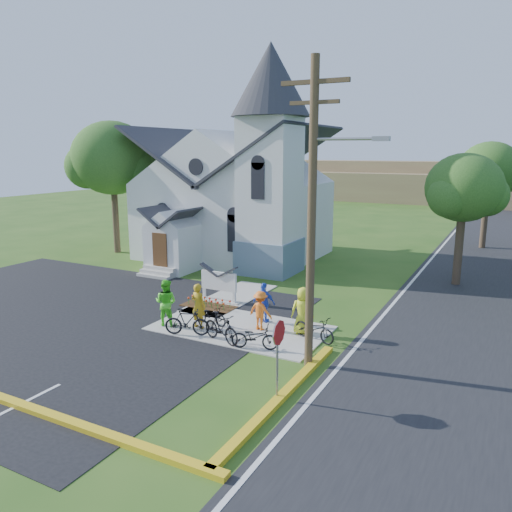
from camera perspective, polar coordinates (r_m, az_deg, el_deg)
The scene contains 23 objects.
ground at distance 21.02m, azimuth -6.09°, elevation -8.01°, with size 120.00×120.00×0.00m, color #2A5017.
parking_lot at distance 24.19m, azimuth -22.84°, elevation -6.19°, with size 20.00×16.00×0.02m, color black.
road at distance 32.17m, azimuth 25.09°, elevation -2.00°, with size 8.00×90.00×0.02m, color black.
sidewalk at distance 20.67m, azimuth -1.82°, elevation -8.23°, with size 7.00×4.00×0.05m, color #ACA79B.
church at distance 33.31m, azimuth -2.14°, elevation 8.70°, with size 12.35×12.00×13.00m.
church_sign at distance 23.90m, azimuth -4.27°, elevation -2.92°, with size 2.20×0.40×1.70m.
flower_bed at distance 23.45m, azimuth -5.40°, elevation -5.76°, with size 2.60×1.10×0.07m, color #3C2410.
utility_pole at distance 16.01m, azimuth 6.62°, elevation 5.58°, with size 3.45×0.28×10.00m.
stop_sign at distance 14.45m, azimuth 2.58°, elevation -9.92°, with size 0.11×0.76×2.48m.
tree_lot_corner at distance 36.40m, azimuth -16.11°, elevation 10.67°, with size 5.60×5.60×9.15m.
tree_road_near at distance 28.53m, azimuth 22.67°, elevation 7.15°, with size 4.00×4.00×7.05m.
tree_road_mid at distance 40.42m, azimuth 25.12°, elevation 8.93°, with size 4.40×4.40×7.80m.
distant_hills at distance 73.25m, azimuth 21.84°, elevation 7.26°, with size 61.00×10.00×5.60m.
cyclist_0 at distance 20.48m, azimuth -6.60°, elevation -5.67°, with size 0.68×0.45×1.86m, color #B88E15.
bike_0 at distance 20.95m, azimuth -5.20°, elevation -6.74°, with size 0.54×1.54×0.81m, color black.
cyclist_1 at distance 20.96m, azimuth -10.26°, elevation -5.24°, with size 0.95×0.74×1.95m, color #4EE22A.
bike_1 at distance 19.86m, azimuth -7.88°, elevation -7.47°, with size 0.51×1.79×1.08m, color black.
cyclist_2 at distance 21.04m, azimuth 0.93°, elevation -5.34°, with size 1.00×0.41×1.70m, color blue.
bike_2 at distance 18.40m, azimuth -0.16°, elevation -9.24°, with size 0.60×1.73×0.91m, color black.
cyclist_3 at distance 20.18m, azimuth 0.51°, elevation -6.24°, with size 1.04×0.60×1.61m, color orange.
bike_3 at distance 19.03m, azimuth -4.01°, elevation -8.17°, with size 0.54×1.90×1.14m, color black.
cyclist_4 at distance 19.79m, azimuth 5.36°, elevation -6.24°, with size 0.92×0.60×1.88m, color yellow.
bike_4 at distance 19.29m, azimuth 6.69°, elevation -8.21°, with size 0.64×1.84×0.97m, color black.
Camera 1 is at (11.11, -16.34, 7.18)m, focal length 35.00 mm.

